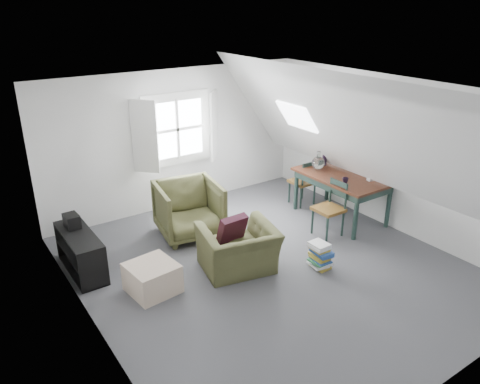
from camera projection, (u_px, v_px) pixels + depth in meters
floor at (269, 267)px, 6.76m from camera, size 5.50×5.50×0.00m
ceiling at (274, 93)px, 5.81m from camera, size 5.50×5.50×0.00m
wall_back at (177, 140)px, 8.38m from camera, size 5.00×0.00×5.00m
wall_front at (460, 281)px, 4.19m from camera, size 5.00×0.00×5.00m
wall_left at (86, 236)px, 4.98m from camera, size 0.00×5.50×5.50m
wall_right at (392, 154)px, 7.59m from camera, size 0.00×5.50×5.50m
slope_left at (164, 173)px, 5.27m from camera, size 3.19×5.50×4.48m
slope_right at (355, 132)px, 6.90m from camera, size 3.19×5.50×4.48m
dormer_window at (178, 130)px, 8.25m from camera, size 1.71×0.35×1.30m
skylight at (297, 117)px, 7.90m from camera, size 0.35×0.75×0.47m
armchair_near at (238, 269)px, 6.70m from camera, size 1.18×1.08×0.66m
armchair_far at (190, 234)px, 7.69m from camera, size 1.11×1.14×0.90m
throw_pillow at (232, 229)px, 6.59m from camera, size 0.42×0.26×0.43m
ottoman at (152, 278)px, 6.14m from camera, size 0.65×0.65×0.39m
dining_table at (342, 181)px, 8.03m from camera, size 0.96×1.60×0.80m
demijohn at (318, 162)px, 8.20m from camera, size 0.23×0.23×0.32m
vase_twigs at (325, 158)px, 8.41m from camera, size 0.08×0.09×0.62m
cup at (345, 183)px, 7.63m from camera, size 0.12×0.12×0.10m
paper_box at (371, 179)px, 7.74m from camera, size 0.13×0.10×0.04m
dining_chair_far at (304, 181)px, 8.67m from camera, size 0.41×0.41×0.87m
dining_chair_near at (330, 208)px, 7.53m from camera, size 0.42×0.42×0.90m
media_shelf at (82, 255)px, 6.54m from camera, size 0.38×1.15×0.59m
electronics_box at (72, 221)px, 6.60m from camera, size 0.20×0.27×0.21m
magazine_stack at (320, 255)px, 6.68m from camera, size 0.29×0.35×0.39m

